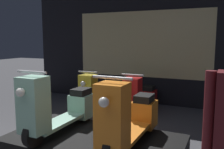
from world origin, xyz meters
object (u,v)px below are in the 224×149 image
scooter_display_left (58,108)px  scooter_backrow_0 (99,94)px  scooter_display_right (129,118)px  scooter_backrow_1 (140,99)px

scooter_display_left → scooter_backrow_0: 2.29m
scooter_display_left → scooter_display_right: size_ratio=1.00×
scooter_backrow_1 → scooter_display_right: bearing=-75.3°
scooter_display_left → scooter_backrow_1: bearing=76.4°
scooter_backrow_1 → scooter_backrow_0: bearing=180.0°
scooter_display_left → scooter_display_right: same height
scooter_display_left → scooter_backrow_0: (-0.49, 2.22, -0.29)m
scooter_display_right → scooter_backrow_0: (-1.60, 2.22, -0.29)m
scooter_backrow_0 → scooter_display_right: bearing=-54.1°
scooter_display_left → scooter_backrow_1: scooter_display_left is taller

